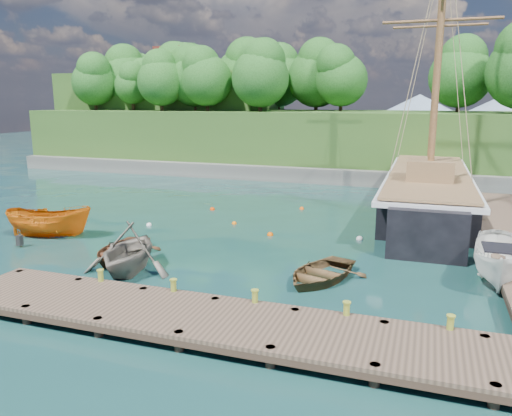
# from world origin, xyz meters

# --- Properties ---
(ground) EXTENTS (160.00, 160.00, 0.00)m
(ground) POSITION_xyz_m (0.00, 0.00, 0.00)
(ground) COLOR #193E38
(ground) RESTS_ON ground
(dock_near) EXTENTS (20.00, 3.20, 1.10)m
(dock_near) POSITION_xyz_m (2.00, -6.50, 0.43)
(dock_near) COLOR #433529
(dock_near) RESTS_ON ground
(bollard_0) EXTENTS (0.26, 0.26, 0.45)m
(bollard_0) POSITION_xyz_m (-4.00, -5.10, 0.00)
(bollard_0) COLOR olive
(bollard_0) RESTS_ON ground
(bollard_1) EXTENTS (0.26, 0.26, 0.45)m
(bollard_1) POSITION_xyz_m (-1.00, -5.10, 0.00)
(bollard_1) COLOR olive
(bollard_1) RESTS_ON ground
(bollard_2) EXTENTS (0.26, 0.26, 0.45)m
(bollard_2) POSITION_xyz_m (2.00, -5.10, 0.00)
(bollard_2) COLOR olive
(bollard_2) RESTS_ON ground
(bollard_3) EXTENTS (0.26, 0.26, 0.45)m
(bollard_3) POSITION_xyz_m (5.00, -5.10, 0.00)
(bollard_3) COLOR olive
(bollard_3) RESTS_ON ground
(bollard_4) EXTENTS (0.26, 0.26, 0.45)m
(bollard_4) POSITION_xyz_m (8.00, -5.10, 0.00)
(bollard_4) COLOR olive
(bollard_4) RESTS_ON ground
(rowboat_0) EXTENTS (3.37, 4.37, 0.84)m
(rowboat_0) POSITION_xyz_m (-6.09, -0.78, 0.00)
(rowboat_0) COLOR #59321D
(rowboat_0) RESTS_ON ground
(rowboat_1) EXTENTS (4.42, 4.89, 2.26)m
(rowboat_1) POSITION_xyz_m (-4.57, -2.43, 0.00)
(rowboat_1) COLOR #6E665B
(rowboat_1) RESTS_ON ground
(rowboat_2) EXTENTS (3.99, 4.74, 0.84)m
(rowboat_2) POSITION_xyz_m (3.26, -0.74, 0.00)
(rowboat_2) COLOR brown
(rowboat_2) RESTS_ON ground
(motorboat_orange) EXTENTS (4.95, 2.79, 1.80)m
(motorboat_orange) POSITION_xyz_m (-11.60, 0.92, 0.00)
(motorboat_orange) COLOR #CF630D
(motorboat_orange) RESTS_ON ground
(cabin_boat_white) EXTENTS (2.28, 5.16, 1.94)m
(cabin_boat_white) POSITION_xyz_m (10.00, 1.32, 0.00)
(cabin_boat_white) COLOR white
(cabin_boat_white) RESTS_ON ground
(schooner) EXTENTS (5.18, 27.72, 20.38)m
(schooner) POSITION_xyz_m (7.17, 13.64, 1.13)
(schooner) COLOR black
(schooner) RESTS_ON ground
(mooring_buoy_0) EXTENTS (0.32, 0.32, 0.32)m
(mooring_buoy_0) POSITION_xyz_m (-7.93, 4.74, 0.00)
(mooring_buoy_0) COLOR white
(mooring_buoy_0) RESTS_ON ground
(mooring_buoy_1) EXTENTS (0.28, 0.28, 0.28)m
(mooring_buoy_1) POSITION_xyz_m (-3.42, 6.73, 0.00)
(mooring_buoy_1) COLOR orange
(mooring_buoy_1) RESTS_ON ground
(mooring_buoy_2) EXTENTS (0.33, 0.33, 0.33)m
(mooring_buoy_2) POSITION_xyz_m (-0.68, 5.03, 0.00)
(mooring_buoy_2) COLOR #F55600
(mooring_buoy_2) RESTS_ON ground
(mooring_buoy_3) EXTENTS (0.36, 0.36, 0.36)m
(mooring_buoy_3) POSITION_xyz_m (3.97, 5.77, 0.00)
(mooring_buoy_3) COLOR silver
(mooring_buoy_3) RESTS_ON ground
(mooring_buoy_4) EXTENTS (0.33, 0.33, 0.33)m
(mooring_buoy_4) POSITION_xyz_m (-6.20, 9.83, 0.00)
(mooring_buoy_4) COLOR #E43900
(mooring_buoy_4) RESTS_ON ground
(mooring_buoy_5) EXTENTS (0.30, 0.30, 0.30)m
(mooring_buoy_5) POSITION_xyz_m (-0.66, 11.95, 0.00)
(mooring_buoy_5) COLOR #D74E09
(mooring_buoy_5) RESTS_ON ground
(headland) EXTENTS (51.00, 19.31, 12.90)m
(headland) POSITION_xyz_m (-12.88, 31.36, 5.54)
(headland) COLOR #474744
(headland) RESTS_ON ground
(distant_ridge) EXTENTS (117.00, 40.00, 10.00)m
(distant_ridge) POSITION_xyz_m (4.30, 70.00, 4.35)
(distant_ridge) COLOR #728CA5
(distant_ridge) RESTS_ON ground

